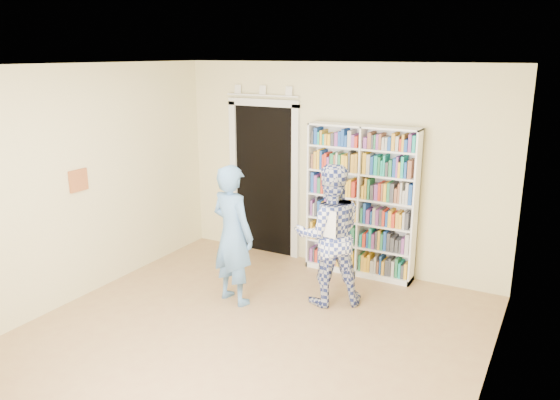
# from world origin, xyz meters

# --- Properties ---
(floor) EXTENTS (5.00, 5.00, 0.00)m
(floor) POSITION_xyz_m (0.00, 0.00, 0.00)
(floor) COLOR #A0714D
(floor) RESTS_ON ground
(ceiling) EXTENTS (5.00, 5.00, 0.00)m
(ceiling) POSITION_xyz_m (0.00, 0.00, 2.70)
(ceiling) COLOR white
(ceiling) RESTS_ON wall_back
(wall_back) EXTENTS (4.50, 0.00, 4.50)m
(wall_back) POSITION_xyz_m (0.00, 2.50, 1.35)
(wall_back) COLOR beige
(wall_back) RESTS_ON floor
(wall_left) EXTENTS (0.00, 5.00, 5.00)m
(wall_left) POSITION_xyz_m (-2.25, 0.00, 1.35)
(wall_left) COLOR beige
(wall_left) RESTS_ON floor
(wall_right) EXTENTS (0.00, 5.00, 5.00)m
(wall_right) POSITION_xyz_m (2.25, 0.00, 1.35)
(wall_right) COLOR beige
(wall_right) RESTS_ON floor
(bookshelf) EXTENTS (1.42, 0.27, 1.95)m
(bookshelf) POSITION_xyz_m (0.40, 2.34, 0.98)
(bookshelf) COLOR white
(bookshelf) RESTS_ON floor
(doorway) EXTENTS (1.10, 0.08, 2.43)m
(doorway) POSITION_xyz_m (-1.10, 2.48, 1.18)
(doorway) COLOR black
(doorway) RESTS_ON floor
(wall_art) EXTENTS (0.03, 0.25, 0.25)m
(wall_art) POSITION_xyz_m (-2.23, 0.20, 1.40)
(wall_art) COLOR brown
(wall_art) RESTS_ON wall_left
(man_blue) EXTENTS (0.67, 0.53, 1.62)m
(man_blue) POSITION_xyz_m (-0.59, 0.87, 0.81)
(man_blue) COLOR #5483BA
(man_blue) RESTS_ON floor
(man_plaid) EXTENTS (1.01, 0.96, 1.64)m
(man_plaid) POSITION_xyz_m (0.39, 1.36, 0.82)
(man_plaid) COLOR navy
(man_plaid) RESTS_ON floor
(paper_sheet) EXTENTS (0.21, 0.04, 0.30)m
(paper_sheet) POSITION_xyz_m (0.46, 1.13, 1.03)
(paper_sheet) COLOR white
(paper_sheet) RESTS_ON man_plaid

